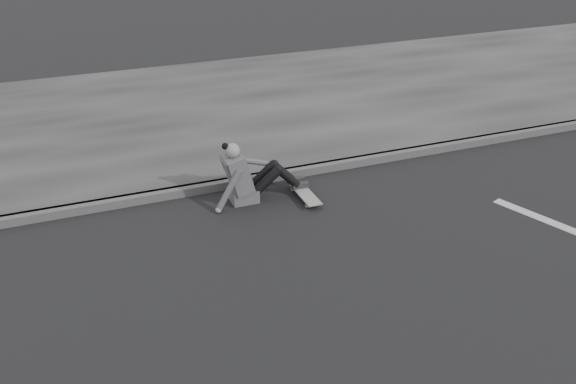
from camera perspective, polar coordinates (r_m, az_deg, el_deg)
name	(u,v)px	position (r m, az deg, el deg)	size (l,w,h in m)	color
ground	(391,264)	(7.53, 9.12, -6.35)	(80.00, 80.00, 0.00)	black
curb	(304,171)	(9.50, 1.46, 1.92)	(24.00, 0.16, 0.12)	#464646
sidewalk	(242,106)	(12.13, -4.11, 7.60)	(24.00, 6.00, 0.12)	#313131
skateboard	(305,194)	(8.81, 1.48, -0.14)	(0.20, 0.78, 0.09)	gray
seated_woman	(248,176)	(8.66, -3.62, 1.44)	(1.38, 0.46, 0.88)	#4C4B4E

